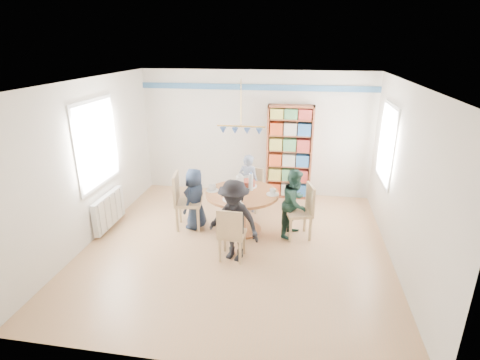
% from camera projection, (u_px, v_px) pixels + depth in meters
% --- Properties ---
extents(ground, '(5.00, 5.00, 0.00)m').
position_uv_depth(ground, '(236.00, 246.00, 6.32)').
color(ground, '#A57F57').
extents(room_shell, '(5.00, 5.00, 5.00)m').
position_uv_depth(room_shell, '(230.00, 138.00, 6.58)').
color(room_shell, white).
rests_on(room_shell, ground).
extents(radiator, '(0.12, 1.00, 0.60)m').
position_uv_depth(radiator, '(109.00, 210.00, 6.84)').
color(radiator, silver).
rests_on(radiator, ground).
extents(dining_table, '(1.30, 1.30, 0.75)m').
position_uv_depth(dining_table, '(242.00, 202.00, 6.66)').
color(dining_table, '#955E30').
rests_on(dining_table, ground).
extents(chair_left, '(0.53, 0.53, 1.05)m').
position_uv_depth(chair_left, '(183.00, 198.00, 6.78)').
color(chair_left, tan).
rests_on(chair_left, ground).
extents(chair_right, '(0.52, 0.52, 0.96)m').
position_uv_depth(chair_right, '(303.00, 209.00, 6.47)').
color(chair_right, tan).
rests_on(chair_right, ground).
extents(chair_far, '(0.45, 0.45, 0.86)m').
position_uv_depth(chair_far, '(252.00, 187.00, 7.59)').
color(chair_far, tan).
rests_on(chair_far, ground).
extents(chair_near, '(0.41, 0.41, 0.89)m').
position_uv_depth(chair_near, '(231.00, 232.00, 5.75)').
color(chair_near, tan).
rests_on(chair_near, ground).
extents(person_left, '(0.50, 0.63, 1.14)m').
position_uv_depth(person_left, '(195.00, 199.00, 6.79)').
color(person_left, '#182235').
rests_on(person_left, ground).
extents(person_right, '(0.64, 0.72, 1.23)m').
position_uv_depth(person_right, '(295.00, 203.00, 6.50)').
color(person_right, '#1A352B').
rests_on(person_right, ground).
extents(person_far, '(0.50, 0.41, 1.19)m').
position_uv_depth(person_far, '(249.00, 183.00, 7.46)').
color(person_far, gray).
rests_on(person_far, ground).
extents(person_near, '(0.97, 0.75, 1.33)m').
position_uv_depth(person_near, '(234.00, 221.00, 5.74)').
color(person_near, black).
rests_on(person_near, ground).
extents(bookshelf, '(0.96, 0.29, 2.02)m').
position_uv_depth(bookshelf, '(289.00, 153.00, 8.02)').
color(bookshelf, brown).
rests_on(bookshelf, ground).
extents(tableware, '(1.30, 1.30, 0.34)m').
position_uv_depth(tableware, '(241.00, 188.00, 6.59)').
color(tableware, white).
rests_on(tableware, dining_table).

